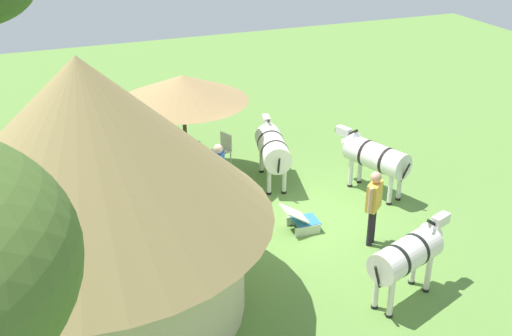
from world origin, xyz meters
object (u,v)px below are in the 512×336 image
object	(u,v)px
thatched_hut	(91,181)
shade_umbrella	(183,88)
guest_behind_table	(219,171)
striped_lounge_chair	(301,220)
patio_dining_table	(186,156)
standing_watcher	(374,201)
zebra_by_umbrella	(272,148)
patio_chair_near_hut	(147,175)
patio_chair_near_lawn	(223,147)
zebra_nearest_camera	(375,157)
zebra_toward_hut	(408,255)
guest_beside_umbrella	(114,153)

from	to	relation	value
thatched_hut	shade_umbrella	distance (m)	5.38
guest_behind_table	striped_lounge_chair	xyz separation A→B (m)	(-1.60, -1.40, -0.75)
patio_dining_table	standing_watcher	world-z (taller)	standing_watcher
guest_behind_table	standing_watcher	distance (m)	3.69
shade_umbrella	zebra_by_umbrella	size ratio (longest dim) A/B	1.40
standing_watcher	zebra_by_umbrella	size ratio (longest dim) A/B	0.74
patio_chair_near_hut	zebra_by_umbrella	bearing A→B (deg)	58.54
patio_chair_near_lawn	patio_chair_near_hut	size ratio (longest dim) A/B	1.00
standing_watcher	zebra_by_umbrella	distance (m)	3.64
guest_behind_table	zebra_nearest_camera	size ratio (longest dim) A/B	0.75
guest_behind_table	zebra_nearest_camera	world-z (taller)	guest_behind_table
patio_dining_table	zebra_toward_hut	size ratio (longest dim) A/B	0.73
shade_umbrella	zebra_toward_hut	size ratio (longest dim) A/B	1.56
patio_dining_table	patio_chair_near_hut	world-z (taller)	patio_chair_near_hut
shade_umbrella	standing_watcher	distance (m)	5.51
zebra_nearest_camera	zebra_by_umbrella	bearing A→B (deg)	125.47
patio_chair_near_hut	zebra_toward_hut	xyz separation A→B (m)	(-5.89, -3.58, 0.45)
patio_dining_table	guest_behind_table	distance (m)	1.89
guest_behind_table	striped_lounge_chair	world-z (taller)	guest_behind_table
patio_dining_table	striped_lounge_chair	bearing A→B (deg)	-153.81
shade_umbrella	patio_chair_near_hut	distance (m)	2.32
striped_lounge_chair	zebra_by_umbrella	distance (m)	2.60
zebra_nearest_camera	standing_watcher	bearing A→B (deg)	-141.11
thatched_hut	guest_behind_table	distance (m)	4.44
guest_beside_umbrella	zebra_by_umbrella	distance (m)	3.96
patio_chair_near_lawn	guest_behind_table	bearing A→B (deg)	137.57
standing_watcher	zebra_toward_hut	world-z (taller)	standing_watcher
patio_chair_near_hut	thatched_hut	bearing A→B (deg)	-45.54
patio_chair_near_lawn	guest_behind_table	xyz separation A→B (m)	(-2.29, 0.87, 0.48)
patio_chair_near_lawn	guest_beside_umbrella	xyz separation A→B (m)	(-0.36, 2.96, 0.48)
zebra_toward_hut	zebra_nearest_camera	bearing A→B (deg)	136.52
patio_dining_table	guest_behind_table	xyz separation A→B (m)	(-1.83, -0.29, 0.34)
patio_chair_near_hut	striped_lounge_chair	bearing A→B (deg)	20.72
guest_behind_table	standing_watcher	xyz separation A→B (m)	(-2.66, -2.56, 0.03)
guest_beside_umbrella	patio_chair_near_hut	bearing A→B (deg)	-133.46
striped_lounge_chair	zebra_nearest_camera	size ratio (longest dim) A/B	0.37
patio_dining_table	patio_chair_near_lawn	distance (m)	1.25
shade_umbrella	zebra_nearest_camera	xyz separation A→B (m)	(-2.42, -4.12, -1.50)
standing_watcher	striped_lounge_chair	world-z (taller)	standing_watcher
patio_dining_table	zebra_toward_hut	world-z (taller)	zebra_toward_hut
thatched_hut	guest_beside_umbrella	size ratio (longest dim) A/B	3.75
patio_chair_near_lawn	guest_behind_table	world-z (taller)	guest_behind_table
patio_chair_near_lawn	striped_lounge_chair	bearing A→B (deg)	166.09
zebra_by_umbrella	guest_behind_table	bearing A→B (deg)	-139.62
patio_chair_near_hut	patio_chair_near_lawn	bearing A→B (deg)	89.21
zebra_nearest_camera	patio_dining_table	bearing A→B (deg)	129.99
guest_beside_umbrella	striped_lounge_chair	size ratio (longest dim) A/B	1.99
guest_beside_umbrella	zebra_nearest_camera	world-z (taller)	guest_beside_umbrella
shade_umbrella	striped_lounge_chair	distance (m)	4.42
zebra_nearest_camera	zebra_toward_hut	xyz separation A→B (m)	(-3.97, 1.69, -0.01)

